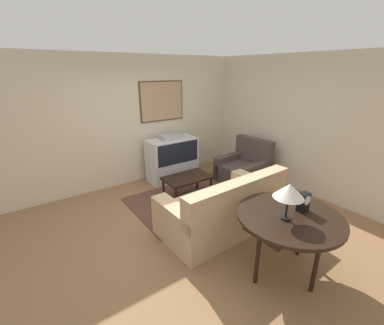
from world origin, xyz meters
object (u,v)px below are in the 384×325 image
object	(u,v)px
coffee_table	(187,179)
console_table	(289,220)
tv	(172,159)
table_lamp	(289,191)
mantel_clock	(303,202)
couch	(223,210)
armchair	(244,169)

from	to	relation	value
coffee_table	console_table	world-z (taller)	console_table
tv	table_lamp	size ratio (longest dim) A/B	2.54
mantel_clock	tv	bearing A→B (deg)	87.19
couch	mantel_clock	bearing A→B (deg)	98.84
tv	coffee_table	world-z (taller)	tv
tv	coffee_table	distance (m)	1.02
armchair	couch	bearing A→B (deg)	-58.75
couch	table_lamp	bearing A→B (deg)	82.84
armchair	coffee_table	bearing A→B (deg)	-95.54
couch	armchair	distance (m)	1.94
couch	armchair	world-z (taller)	armchair
couch	coffee_table	xyz separation A→B (m)	(0.11, 1.16, 0.08)
table_lamp	mantel_clock	size ratio (longest dim) A/B	1.90
console_table	table_lamp	size ratio (longest dim) A/B	2.81
armchair	table_lamp	size ratio (longest dim) A/B	2.28
armchair	coffee_table	world-z (taller)	armchair
console_table	table_lamp	xyz separation A→B (m)	(-0.12, -0.02, 0.41)
armchair	mantel_clock	world-z (taller)	mantel_clock
couch	armchair	xyz separation A→B (m)	(1.60, 1.09, -0.03)
armchair	mantel_clock	bearing A→B (deg)	-34.87
couch	coffee_table	distance (m)	1.17
console_table	table_lamp	distance (m)	0.43
coffee_table	mantel_clock	distance (m)	2.37
coffee_table	mantel_clock	xyz separation A→B (m)	(0.10, -2.31, 0.51)
tv	coffee_table	xyz separation A→B (m)	(-0.26, -0.99, -0.08)
coffee_table	table_lamp	distance (m)	2.44
armchair	tv	bearing A→B (deg)	-133.57
couch	console_table	xyz separation A→B (m)	(0.00, -1.14, 0.41)
console_table	table_lamp	bearing A→B (deg)	-172.23
mantel_clock	couch	bearing A→B (deg)	100.35
table_lamp	console_table	bearing A→B (deg)	7.77
couch	mantel_clock	size ratio (longest dim) A/B	8.46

